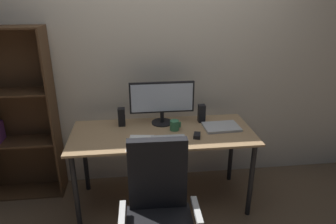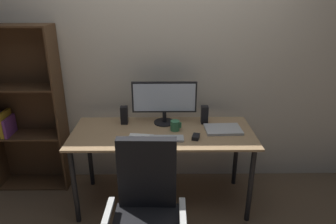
# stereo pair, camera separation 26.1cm
# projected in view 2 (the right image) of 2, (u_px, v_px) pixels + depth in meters

# --- Properties ---
(ground_plane) EXTENTS (12.00, 12.00, 0.00)m
(ground_plane) POSITION_uv_depth(u_px,v_px,m) (163.00, 200.00, 2.96)
(ground_plane) COLOR brown
(back_wall) EXTENTS (6.40, 0.10, 2.60)m
(back_wall) POSITION_uv_depth(u_px,v_px,m) (163.00, 58.00, 2.96)
(back_wall) COLOR beige
(back_wall) RESTS_ON ground
(desk) EXTENTS (1.62, 0.68, 0.74)m
(desk) POSITION_uv_depth(u_px,v_px,m) (163.00, 140.00, 2.72)
(desk) COLOR tan
(desk) RESTS_ON ground
(monitor) EXTENTS (0.60, 0.20, 0.40)m
(monitor) POSITION_uv_depth(u_px,v_px,m) (164.00, 100.00, 2.79)
(monitor) COLOR black
(monitor) RESTS_ON desk
(keyboard) EXTENTS (0.29, 0.11, 0.02)m
(keyboard) POSITION_uv_depth(u_px,v_px,m) (166.00, 138.00, 2.55)
(keyboard) COLOR #B7BABC
(keyboard) RESTS_ON desk
(mouse) EXTENTS (0.08, 0.11, 0.03)m
(mouse) POSITION_uv_depth(u_px,v_px,m) (196.00, 137.00, 2.56)
(mouse) COLOR black
(mouse) RESTS_ON desk
(coffee_mug) EXTENTS (0.10, 0.08, 0.09)m
(coffee_mug) POSITION_uv_depth(u_px,v_px,m) (175.00, 126.00, 2.71)
(coffee_mug) COLOR #387F51
(coffee_mug) RESTS_ON desk
(laptop) EXTENTS (0.33, 0.24, 0.02)m
(laptop) POSITION_uv_depth(u_px,v_px,m) (223.00, 129.00, 2.71)
(laptop) COLOR #B7BABC
(laptop) RESTS_ON desk
(speaker_left) EXTENTS (0.06, 0.07, 0.17)m
(speaker_left) POSITION_uv_depth(u_px,v_px,m) (124.00, 115.00, 2.83)
(speaker_left) COLOR black
(speaker_left) RESTS_ON desk
(speaker_right) EXTENTS (0.06, 0.07, 0.17)m
(speaker_right) POSITION_uv_depth(u_px,v_px,m) (204.00, 115.00, 2.84)
(speaker_right) COLOR black
(speaker_right) RESTS_ON desk
(paper_sheet) EXTENTS (0.25, 0.32, 0.00)m
(paper_sheet) POSITION_uv_depth(u_px,v_px,m) (138.00, 141.00, 2.51)
(paper_sheet) COLOR white
(paper_sheet) RESTS_ON desk
(office_chair) EXTENTS (0.54, 0.54, 1.01)m
(office_chair) POSITION_uv_depth(u_px,v_px,m) (147.00, 221.00, 2.04)
(office_chair) COLOR silver
(office_chair) RESTS_ON ground
(bookshelf) EXTENTS (0.72, 0.28, 1.64)m
(bookshelf) POSITION_uv_depth(u_px,v_px,m) (23.00, 112.00, 2.97)
(bookshelf) COLOR #4C331E
(bookshelf) RESTS_ON ground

